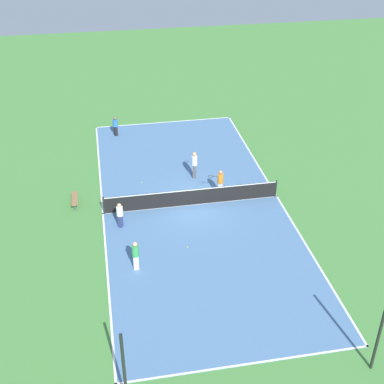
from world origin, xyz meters
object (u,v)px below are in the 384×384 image
Objects in this scene: player_near_blue at (115,125)px; player_far_white at (194,163)px; tennis_ball_right_alley at (142,182)px; bench at (75,199)px; tennis_ball_near_net at (187,247)px; tennis_net at (192,197)px; player_far_green at (136,254)px; player_near_white at (120,214)px; fence_post_back_right at (124,372)px; fence_post_back_left at (379,334)px; player_center_orange at (220,181)px.

player_far_white reaches higher than player_near_blue.
player_far_white is 3.56m from tennis_ball_right_alley.
tennis_ball_right_alley is at bearing 113.39° from bench.
player_near_blue reaches higher than tennis_ball_near_net.
player_far_green is (3.79, 5.28, 0.38)m from tennis_net.
player_far_white is 7.47m from tennis_ball_near_net.
bench is (6.80, -1.30, -0.19)m from tennis_net.
tennis_ball_near_net is (-5.81, 5.34, -0.33)m from bench.
fence_post_back_right reaches higher than player_near_white.
player_far_green reaches higher than tennis_ball_right_alley.
player_far_green is 7.95m from fence_post_back_right.
tennis_ball_near_net is (-2.79, -1.24, -0.91)m from player_far_green.
tennis_net is at bearing 58.15° from player_far_green.
player_near_blue is 8.52m from player_far_white.
player_far_white is (-7.55, -1.85, 0.69)m from bench.
player_far_white is 26.70× the size of tennis_ball_right_alley.
bench reaches higher than tennis_ball_right_alley.
fence_post_back_right is (0.57, 11.61, 0.98)m from player_near_white.
player_near_blue is 25.03m from fence_post_back_left.
player_near_white is at bearing 151.85° from player_near_blue.
bench is 1.03× the size of player_near_white.
tennis_net is 2.10m from player_center_orange.
player_center_orange is 5.74m from tennis_ball_near_net.
player_near_blue is 15.63m from player_far_green.
tennis_ball_right_alley is at bearing -49.13° from tennis_net.
player_near_blue reaches higher than tennis_ball_right_alley.
fence_post_back_left is (-8.66, 7.82, 0.90)m from player_far_green.
player_center_orange is 15.52m from fence_post_back_right.
bench is 0.86× the size of player_far_white.
tennis_net is 4.19m from tennis_ball_near_net.
player_near_blue is 21.83× the size of tennis_ball_near_net.
player_far_white is (-5.04, -4.65, 0.19)m from player_near_white.
fence_post_back_left is (-7.54, 16.19, 1.81)m from tennis_ball_right_alley.
player_near_blue is (3.82, -10.34, 0.27)m from tennis_net.
bench is 0.42× the size of fence_post_back_right.
player_near_white is 22.45× the size of tennis_ball_near_net.
fence_post_back_right reaches higher than player_near_blue.
fence_post_back_right is (3.87, 9.07, 1.81)m from tennis_ball_near_net.
player_far_white is at bearing -178.88° from tennis_ball_right_alley.
fence_post_back_left is 1.00× the size of fence_post_back_right.
player_far_green is at bearing 24.62° from bench.
tennis_net reaches higher than tennis_ball_right_alley.
player_near_blue is 23.49m from fence_post_back_right.
player_near_blue is at bearing -49.31° from player_center_orange.
player_center_orange is at bearing 86.98° from bench.
player_far_white reaches higher than player_far_green.
tennis_ball_near_net is at bearing 69.14° from player_center_orange.
tennis_net is 6.99× the size of player_near_blue.
fence_post_back_left is at bearing 39.03° from bench.
player_near_white is at bearing -51.68° from fence_post_back_left.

